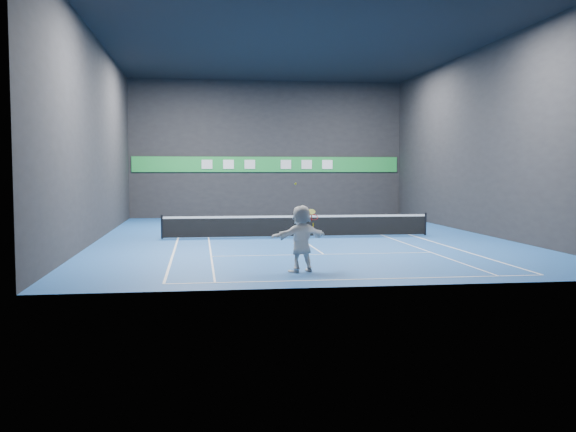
{
  "coord_description": "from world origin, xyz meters",
  "views": [
    {
      "loc": [
        -4.51,
        -29.37,
        3.05
      ],
      "look_at": [
        -1.47,
        -7.42,
        1.5
      ],
      "focal_mm": 40.0,
      "sensor_mm": 36.0,
      "label": 1
    }
  ],
  "objects": [
    {
      "name": "wall_back",
      "position": [
        0.0,
        13.0,
        4.5
      ],
      "size": [
        18.0,
        0.1,
        9.0
      ],
      "primitive_type": "cube",
      "color": "black",
      "rests_on": "ground"
    },
    {
      "name": "wall_left",
      "position": [
        -9.0,
        0.0,
        4.5
      ],
      "size": [
        0.1,
        26.0,
        9.0
      ],
      "primitive_type": "cube",
      "color": "black",
      "rests_on": "ground"
    },
    {
      "name": "sideline_singles_left",
      "position": [
        -4.11,
        0.0,
        0.0
      ],
      "size": [
        0.06,
        23.78,
        0.01
      ],
      "primitive_type": "cube",
      "color": "white",
      "rests_on": "ground"
    },
    {
      "name": "baseline_far",
      "position": [
        0.0,
        11.89,
        0.0
      ],
      "size": [
        10.98,
        0.08,
        0.01
      ],
      "primitive_type": "cube",
      "color": "white",
      "rests_on": "ground"
    },
    {
      "name": "sponsor_banner",
      "position": [
        0.0,
        12.93,
        3.5
      ],
      "size": [
        17.64,
        0.11,
        1.0
      ],
      "color": "green",
      "rests_on": "wall_back"
    },
    {
      "name": "tennis_racket",
      "position": [
        -1.11,
        -10.29,
        1.65
      ],
      "size": [
        0.47,
        0.38,
        0.66
      ],
      "color": "red",
      "rests_on": "player"
    },
    {
      "name": "sideline_doubles_right",
      "position": [
        5.49,
        0.0,
        0.0
      ],
      "size": [
        0.08,
        23.78,
        0.01
      ],
      "primitive_type": "cube",
      "color": "white",
      "rests_on": "ground"
    },
    {
      "name": "wall_right",
      "position": [
        9.0,
        0.0,
        4.5
      ],
      "size": [
        0.1,
        26.0,
        9.0
      ],
      "primitive_type": "cube",
      "color": "black",
      "rests_on": "ground"
    },
    {
      "name": "sideline_doubles_left",
      "position": [
        -5.49,
        0.0,
        0.0
      ],
      "size": [
        0.08,
        23.78,
        0.01
      ],
      "primitive_type": "cube",
      "color": "white",
      "rests_on": "ground"
    },
    {
      "name": "tennis_net",
      "position": [
        0.0,
        0.0,
        0.54
      ],
      "size": [
        12.5,
        0.1,
        1.07
      ],
      "color": "black",
      "rests_on": "ground"
    },
    {
      "name": "service_line_near",
      "position": [
        0.0,
        -6.4,
        0.0
      ],
      "size": [
        8.23,
        0.06,
        0.01
      ],
      "primitive_type": "cube",
      "color": "white",
      "rests_on": "ground"
    },
    {
      "name": "wall_front",
      "position": [
        0.0,
        -13.0,
        4.5
      ],
      "size": [
        18.0,
        0.1,
        9.0
      ],
      "primitive_type": "cube",
      "color": "black",
      "rests_on": "ground"
    },
    {
      "name": "tennis_ball",
      "position": [
        -1.61,
        -10.12,
        2.67
      ],
      "size": [
        0.07,
        0.07,
        0.07
      ],
      "primitive_type": "sphere",
      "color": "yellow",
      "rests_on": "player"
    },
    {
      "name": "player",
      "position": [
        -1.47,
        -10.34,
        1.02
      ],
      "size": [
        1.97,
        1.3,
        2.04
      ],
      "primitive_type": "imported",
      "rotation": [
        0.0,
        0.0,
        3.55
      ],
      "color": "white",
      "rests_on": "ground"
    },
    {
      "name": "sideline_singles_right",
      "position": [
        4.11,
        0.0,
        0.0
      ],
      "size": [
        0.06,
        23.78,
        0.01
      ],
      "primitive_type": "cube",
      "color": "white",
      "rests_on": "ground"
    },
    {
      "name": "center_service_line",
      "position": [
        0.0,
        0.0,
        0.0
      ],
      "size": [
        0.06,
        12.8,
        0.01
      ],
      "primitive_type": "cube",
      "color": "white",
      "rests_on": "ground"
    },
    {
      "name": "baseline_near",
      "position": [
        0.0,
        -11.89,
        0.0
      ],
      "size": [
        10.98,
        0.08,
        0.01
      ],
      "primitive_type": "cube",
      "color": "white",
      "rests_on": "ground"
    },
    {
      "name": "service_line_far",
      "position": [
        0.0,
        6.4,
        0.0
      ],
      "size": [
        8.23,
        0.06,
        0.01
      ],
      "primitive_type": "cube",
      "color": "white",
      "rests_on": "ground"
    },
    {
      "name": "ground",
      "position": [
        0.0,
        0.0,
        0.0
      ],
      "size": [
        26.0,
        26.0,
        0.0
      ],
      "primitive_type": "plane",
      "color": "#1B4C96",
      "rests_on": "ground"
    },
    {
      "name": "ceiling",
      "position": [
        0.0,
        0.0,
        9.0
      ],
      "size": [
        26.0,
        26.0,
        0.0
      ],
      "primitive_type": "plane",
      "color": "black",
      "rests_on": "ground"
    }
  ]
}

